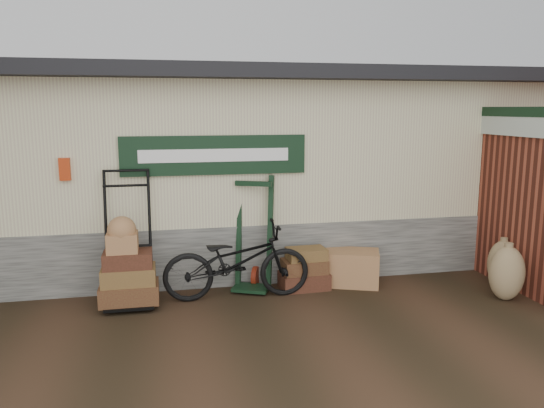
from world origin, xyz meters
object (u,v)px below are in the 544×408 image
(green_barrow, at_px, (254,233))
(porter_trolley, at_px, (128,237))
(suitcase_stack, at_px, (304,268))
(wicker_hamper, at_px, (352,268))
(bicycle, at_px, (237,257))

(green_barrow, bearing_deg, porter_trolley, -148.29)
(suitcase_stack, height_order, wicker_hamper, suitcase_stack)
(green_barrow, distance_m, bicycle, 0.53)
(porter_trolley, height_order, wicker_hamper, porter_trolley)
(suitcase_stack, bearing_deg, wicker_hamper, 2.81)
(green_barrow, relative_size, bicycle, 0.82)
(green_barrow, height_order, bicycle, green_barrow)
(green_barrow, bearing_deg, wicker_hamper, 19.26)
(porter_trolley, relative_size, bicycle, 0.91)
(porter_trolley, relative_size, suitcase_stack, 2.65)
(green_barrow, bearing_deg, bicycle, -105.58)
(porter_trolley, xyz_separation_m, green_barrow, (1.74, 0.22, -0.09))
(suitcase_stack, distance_m, wicker_hamper, 0.74)
(suitcase_stack, relative_size, wicker_hamper, 0.88)
(suitcase_stack, bearing_deg, bicycle, -169.18)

